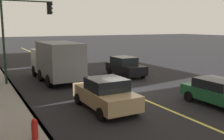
% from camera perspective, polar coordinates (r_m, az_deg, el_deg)
% --- Properties ---
extents(ground, '(200.00, 200.00, 0.00)m').
position_cam_1_polar(ground, '(16.85, 3.16, -4.89)').
color(ground, black).
extents(curb_edge, '(80.00, 0.16, 0.15)m').
position_cam_1_polar(curb_edge, '(14.66, -18.52, -7.30)').
color(curb_edge, slate).
rests_on(curb_edge, ground).
extents(lane_stripe_center, '(80.00, 0.16, 0.01)m').
position_cam_1_polar(lane_stripe_center, '(16.85, 3.16, -4.87)').
color(lane_stripe_center, '#D8CC4C').
rests_on(lane_stripe_center, ground).
extents(car_green, '(4.09, 1.93, 1.42)m').
position_cam_1_polar(car_green, '(14.98, 22.55, -4.54)').
color(car_green, '#1E6038').
rests_on(car_green, ground).
extents(car_tan, '(4.32, 2.09, 1.65)m').
position_cam_1_polar(car_tan, '(13.25, -1.47, -5.26)').
color(car_tan, tan).
rests_on(car_tan, ground).
extents(car_black, '(4.12, 1.96, 1.64)m').
position_cam_1_polar(car_black, '(22.16, 2.93, 0.81)').
color(car_black, black).
rests_on(car_black, ground).
extents(truck_gray, '(6.90, 2.64, 3.05)m').
position_cam_1_polar(truck_gray, '(20.54, -12.13, 2.15)').
color(truck_gray, silver).
rests_on(truck_gray, ground).
extents(traffic_light_mast, '(0.28, 3.67, 6.31)m').
position_cam_1_polar(traffic_light_mast, '(19.79, -19.29, 9.26)').
color(traffic_light_mast, '#1E3823').
rests_on(traffic_light_mast, ground).
extents(fire_hydrant, '(0.24, 0.24, 0.94)m').
position_cam_1_polar(fire_hydrant, '(10.02, -16.71, -12.78)').
color(fire_hydrant, red).
rests_on(fire_hydrant, ground).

